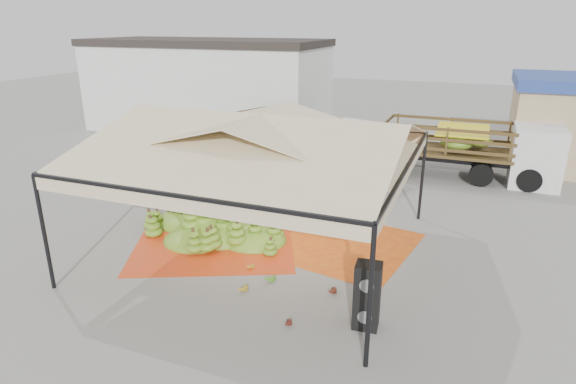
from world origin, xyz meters
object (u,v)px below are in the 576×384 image
at_px(banana_heap, 220,216).
at_px(speaker_stack, 367,296).
at_px(vendor, 312,184).
at_px(truck_right, 477,144).
at_px(truck_left, 306,138).

distance_m(banana_heap, speaker_stack, 6.38).
height_order(banana_heap, speaker_stack, speaker_stack).
distance_m(banana_heap, vendor, 3.66).
bearing_deg(banana_heap, speaker_stack, -31.06).
xyz_separation_m(vendor, truck_right, (5.29, 5.97, 0.56)).
bearing_deg(vendor, speaker_stack, 121.28).
bearing_deg(speaker_stack, truck_right, 76.22).
bearing_deg(banana_heap, truck_right, 50.54).
relative_size(banana_heap, truck_right, 0.72).
xyz_separation_m(banana_heap, truck_right, (7.37, 8.96, 0.94)).
height_order(banana_heap, truck_left, truck_left).
distance_m(speaker_stack, truck_left, 12.04).
relative_size(banana_heap, truck_left, 0.68).
distance_m(vendor, truck_left, 4.94).
distance_m(vendor, truck_right, 8.00).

